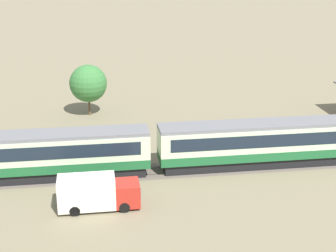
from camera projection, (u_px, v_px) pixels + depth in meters
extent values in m
plane|color=#7A7056|center=(217.00, 166.00, 46.79)|extent=(600.00, 600.00, 0.00)
cube|color=#1E6033|center=(270.00, 151.00, 46.73)|extent=(20.37, 2.91, 0.80)
cube|color=beige|center=(271.00, 136.00, 46.27)|extent=(20.37, 2.91, 2.07)
cube|color=#192330|center=(271.00, 135.00, 46.23)|extent=(18.74, 2.95, 1.16)
cube|color=slate|center=(272.00, 124.00, 45.88)|extent=(20.37, 2.73, 0.30)
cube|color=black|center=(269.00, 160.00, 47.01)|extent=(19.55, 2.50, 0.88)
cylinder|color=black|center=(335.00, 153.00, 48.62)|extent=(0.90, 0.18, 0.90)
cylinder|color=black|center=(199.00, 167.00, 45.40)|extent=(0.90, 0.18, 0.90)
cylinder|color=black|center=(196.00, 161.00, 46.74)|extent=(0.90, 0.18, 0.90)
cube|color=#1E6033|center=(30.00, 165.00, 43.76)|extent=(20.37, 2.91, 0.80)
cube|color=beige|center=(29.00, 149.00, 43.29)|extent=(20.37, 2.91, 2.07)
cube|color=#192330|center=(28.00, 148.00, 43.26)|extent=(18.74, 2.95, 1.16)
cube|color=slate|center=(27.00, 136.00, 42.91)|extent=(20.37, 2.73, 0.30)
cube|color=black|center=(31.00, 174.00, 44.04)|extent=(19.55, 2.50, 0.88)
cylinder|color=black|center=(110.00, 173.00, 44.31)|extent=(0.90, 0.18, 0.90)
cylinder|color=black|center=(109.00, 166.00, 45.65)|extent=(0.90, 0.18, 0.90)
cube|color=#665B51|center=(52.00, 177.00, 44.43)|extent=(140.18, 3.60, 0.01)
cube|color=#4C4238|center=(51.00, 181.00, 43.75)|extent=(140.18, 0.12, 0.04)
cube|color=#4C4238|center=(52.00, 174.00, 45.09)|extent=(140.18, 0.12, 0.04)
cube|color=#B2281E|center=(127.00, 193.00, 39.18)|extent=(1.83, 2.14, 1.75)
cube|color=#192330|center=(139.00, 188.00, 39.20)|extent=(0.03, 1.78, 0.77)
cube|color=silver|center=(87.00, 192.00, 38.66)|extent=(4.28, 2.22, 2.35)
cylinder|color=black|center=(124.00, 207.00, 38.45)|extent=(0.80, 0.26, 0.80)
cylinder|color=black|center=(123.00, 196.00, 40.28)|extent=(0.80, 0.26, 0.80)
cylinder|color=black|center=(75.00, 211.00, 37.93)|extent=(0.80, 0.26, 0.80)
cylinder|color=black|center=(75.00, 199.00, 39.77)|extent=(0.80, 0.26, 0.80)
cylinder|color=brown|center=(89.00, 105.00, 60.76)|extent=(0.26, 0.26, 2.54)
sphere|color=#387538|center=(88.00, 83.00, 59.92)|extent=(4.37, 4.37, 4.37)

